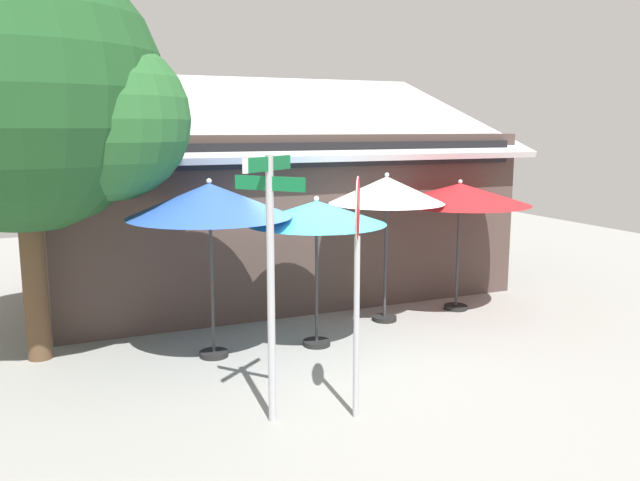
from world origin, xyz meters
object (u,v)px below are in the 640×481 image
at_px(patio_umbrella_teal_center, 317,214).
at_px(shade_tree, 34,96).
at_px(patio_umbrella_ivory_right, 387,191).
at_px(stop_sign, 357,253).
at_px(street_sign_post, 270,262).
at_px(patio_umbrella_royal_blue_left, 210,201).
at_px(patio_umbrella_crimson_far_right, 460,195).

distance_m(patio_umbrella_teal_center, shade_tree, 4.39).
bearing_deg(patio_umbrella_ivory_right, stop_sign, -124.13).
bearing_deg(street_sign_post, patio_umbrella_ivory_right, 43.34).
distance_m(street_sign_post, stop_sign, 1.01).
bearing_deg(patio_umbrella_royal_blue_left, patio_umbrella_teal_center, -5.59).
xyz_separation_m(patio_umbrella_teal_center, patio_umbrella_ivory_right, (1.67, 0.76, 0.22)).
distance_m(street_sign_post, patio_umbrella_teal_center, 2.78).
distance_m(street_sign_post, shade_tree, 4.51).
xyz_separation_m(patio_umbrella_royal_blue_left, patio_umbrella_crimson_far_right, (4.92, 0.70, -0.17)).
xyz_separation_m(street_sign_post, patio_umbrella_crimson_far_right, (4.85, 3.15, 0.28)).
xyz_separation_m(street_sign_post, patio_umbrella_ivory_right, (3.23, 3.05, 0.41)).
xyz_separation_m(street_sign_post, shade_tree, (-2.32, 3.34, 1.95)).
bearing_deg(patio_umbrella_royal_blue_left, patio_umbrella_ivory_right, 10.33).
xyz_separation_m(street_sign_post, patio_umbrella_teal_center, (1.56, 2.29, 0.19)).
height_order(patio_umbrella_teal_center, patio_umbrella_ivory_right, patio_umbrella_ivory_right).
bearing_deg(stop_sign, street_sign_post, 162.27).
bearing_deg(patio_umbrella_teal_center, patio_umbrella_crimson_far_right, 14.67).
height_order(stop_sign, patio_umbrella_ivory_right, stop_sign).
relative_size(stop_sign, patio_umbrella_teal_center, 1.21).
bearing_deg(street_sign_post, patio_umbrella_royal_blue_left, 91.75).
xyz_separation_m(street_sign_post, patio_umbrella_royal_blue_left, (-0.07, 2.45, 0.45)).
relative_size(patio_umbrella_royal_blue_left, patio_umbrella_teal_center, 1.13).
relative_size(street_sign_post, stop_sign, 1.08).
height_order(street_sign_post, patio_umbrella_royal_blue_left, street_sign_post).
relative_size(patio_umbrella_ivory_right, shade_tree, 0.45).
bearing_deg(stop_sign, patio_umbrella_ivory_right, 55.87).
distance_m(street_sign_post, patio_umbrella_crimson_far_right, 5.79).
distance_m(patio_umbrella_ivory_right, patio_umbrella_crimson_far_right, 1.63).
relative_size(stop_sign, patio_umbrella_royal_blue_left, 1.07).
distance_m(street_sign_post, patio_umbrella_ivory_right, 4.46).
xyz_separation_m(stop_sign, patio_umbrella_ivory_right, (2.27, 3.35, 0.33)).
xyz_separation_m(stop_sign, patio_umbrella_crimson_far_right, (3.89, 3.45, 0.20)).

